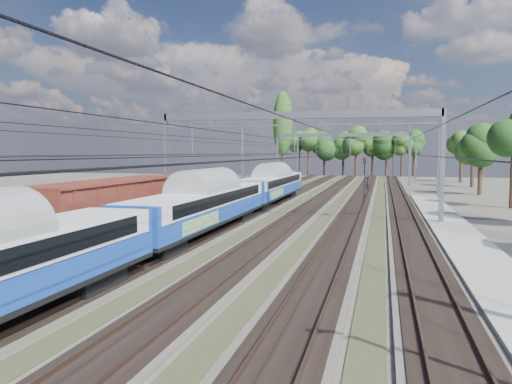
% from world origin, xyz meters
% --- Properties ---
extents(ground, '(220.00, 220.00, 0.00)m').
position_xyz_m(ground, '(0.00, 0.00, 0.00)').
color(ground, '#47423A').
rests_on(ground, ground).
extents(track_bed, '(21.00, 130.00, 0.34)m').
position_xyz_m(track_bed, '(-0.00, 45.00, 0.10)').
color(track_bed, '#47423A').
rests_on(track_bed, ground).
extents(platform, '(3.00, 70.00, 0.30)m').
position_xyz_m(platform, '(12.00, 20.00, 0.15)').
color(platform, gray).
rests_on(platform, ground).
extents(catenary, '(25.65, 130.00, 9.00)m').
position_xyz_m(catenary, '(0.33, 52.69, 6.40)').
color(catenary, slate).
rests_on(catenary, ground).
extents(tree_belt, '(38.66, 101.55, 11.64)m').
position_xyz_m(tree_belt, '(8.19, 92.29, 8.11)').
color(tree_belt, black).
rests_on(tree_belt, ground).
extents(poplar, '(4.40, 4.40, 19.04)m').
position_xyz_m(poplar, '(-14.50, 98.00, 11.89)').
color(poplar, black).
rests_on(poplar, ground).
extents(emu_train, '(3.02, 63.78, 4.41)m').
position_xyz_m(emu_train, '(-4.50, 20.42, 2.60)').
color(emu_train, black).
rests_on(emu_train, ground).
extents(freight_boxcar, '(3.06, 14.76, 3.81)m').
position_xyz_m(freight_boxcar, '(-9.00, 17.02, 2.32)').
color(freight_boxcar, black).
rests_on(freight_boxcar, ground).
extents(worker, '(0.48, 0.73, 2.00)m').
position_xyz_m(worker, '(4.94, 64.55, 1.00)').
color(worker, black).
rests_on(worker, ground).
extents(signal_near, '(0.34, 0.31, 5.15)m').
position_xyz_m(signal_near, '(5.19, 43.43, 3.26)').
color(signal_near, black).
rests_on(signal_near, ground).
extents(signal_far, '(0.36, 0.33, 5.10)m').
position_xyz_m(signal_far, '(9.05, 95.13, 3.23)').
color(signal_far, black).
rests_on(signal_far, ground).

